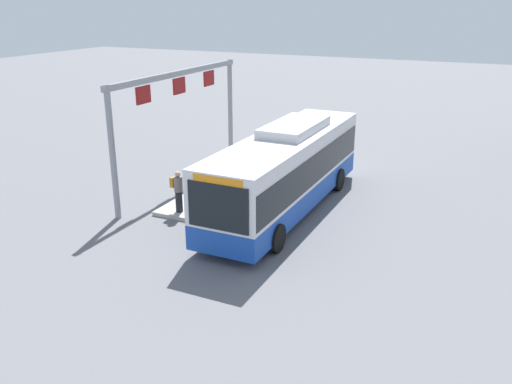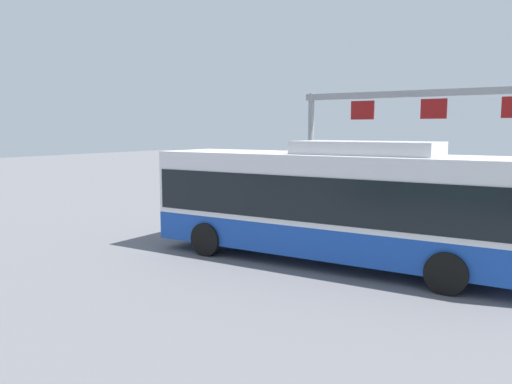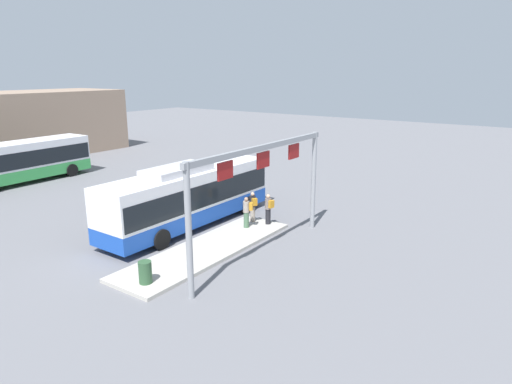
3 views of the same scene
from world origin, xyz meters
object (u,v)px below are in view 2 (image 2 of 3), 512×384
Objects in this scene: person_boarding at (317,205)px; person_waiting_mid at (339,210)px; person_waiting_near at (309,209)px; bus_main at (337,200)px.

person_waiting_mid is at bearing 76.12° from person_boarding.
person_waiting_near is at bearing 23.56° from person_boarding.
person_waiting_mid is (1.18, -2.99, -0.76)m from bus_main.
bus_main reaches higher than person_boarding.
person_waiting_mid is (-1.12, 0.63, 0.00)m from person_boarding.
person_boarding is (2.30, -3.62, -0.76)m from bus_main.
bus_main is 4.36m from person_boarding.
bus_main is 6.59× the size of person_waiting_mid.
person_boarding is 1.00× the size of person_waiting_near.
bus_main is at bearing 70.12° from person_waiting_near.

